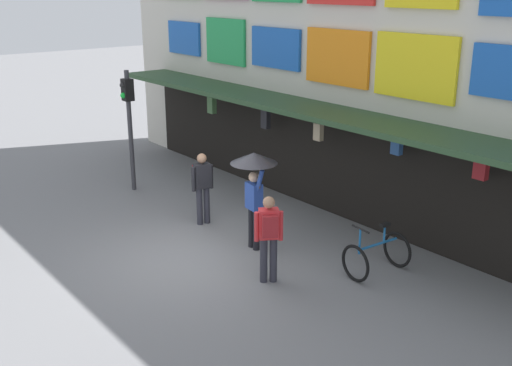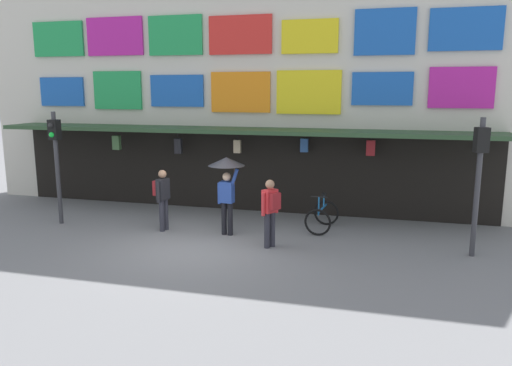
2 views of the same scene
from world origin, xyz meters
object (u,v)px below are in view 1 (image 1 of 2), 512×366
at_px(traffic_light_near, 129,111).
at_px(pedestrian_with_umbrella, 254,174).
at_px(pedestrian_in_black, 202,183).
at_px(bicycle_parked, 377,255).
at_px(pedestrian_in_white, 269,233).

bearing_deg(traffic_light_near, pedestrian_with_umbrella, 1.77).
distance_m(traffic_light_near, pedestrian_in_black, 3.37).
bearing_deg(pedestrian_in_black, bicycle_parked, 15.03).
xyz_separation_m(traffic_light_near, bicycle_parked, (7.37, 1.24, -1.75)).
distance_m(pedestrian_with_umbrella, pedestrian_in_white, 1.67).
xyz_separation_m(traffic_light_near, pedestrian_in_black, (3.17, 0.11, -1.16)).
relative_size(traffic_light_near, pedestrian_in_white, 1.90).
height_order(traffic_light_near, pedestrian_in_white, traffic_light_near).
relative_size(pedestrian_with_umbrella, pedestrian_in_white, 1.24).
distance_m(traffic_light_near, bicycle_parked, 7.67).
relative_size(traffic_light_near, bicycle_parked, 2.63).
xyz_separation_m(pedestrian_in_white, pedestrian_in_black, (-3.18, 0.69, 0.00)).
xyz_separation_m(traffic_light_near, pedestrian_with_umbrella, (4.99, 0.15, -0.50)).
height_order(traffic_light_near, pedestrian_in_black, traffic_light_near).
xyz_separation_m(traffic_light_near, pedestrian_in_white, (6.34, -0.58, -1.16)).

